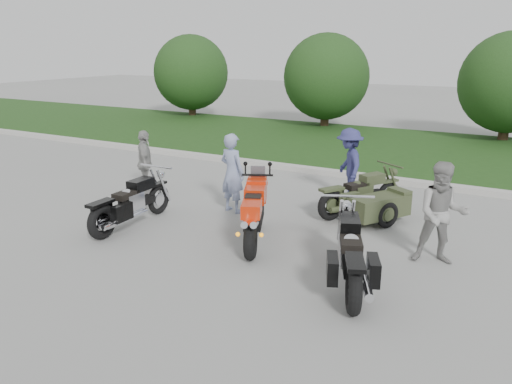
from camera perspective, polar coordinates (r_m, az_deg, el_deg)
The scene contains 14 objects.
ground at distance 9.02m, azimuth -5.87°, elevation -6.36°, with size 80.00×80.00×0.00m, color gray.
curb at distance 14.09m, azimuth 8.07°, elevation 2.28°, with size 60.00×0.30×0.15m, color #B1AFA7.
grass_strip at distance 17.94m, azimuth 12.86°, elevation 5.07°, with size 60.00×8.00×0.14m, color #284E1B.
tree_far_left at distance 25.15m, azimuth -7.44°, elevation 13.38°, with size 3.60×3.60×4.00m.
tree_mid_left at distance 21.78m, azimuth 8.03°, elevation 12.90°, with size 3.60×3.60×4.00m.
tree_mid_right at distance 20.36m, azimuth 27.09°, elevation 11.07°, with size 3.60×3.60×4.00m.
sportbike_red at distance 8.96m, azimuth -0.21°, elevation -2.21°, with size 1.07×2.08×1.05m.
cruiser_left at distance 10.13m, azimuth -14.34°, elevation -1.47°, with size 0.40×2.31×0.89m.
cruiser_right at distance 7.54m, azimuth 10.75°, elevation -7.27°, with size 1.13×2.35×0.96m.
cruiser_sidecar at distance 10.48m, azimuth 12.91°, elevation -1.10°, with size 1.72×2.06×0.85m.
person_stripe at distance 10.65m, azimuth -2.73°, elevation 2.17°, with size 0.63×0.41×1.72m, color #8793B8.
person_grey at distance 8.63m, azimuth 20.48°, elevation -2.34°, with size 0.83×0.65×1.71m, color gray.
person_denim at distance 11.64m, azimuth 10.57°, elevation 3.07°, with size 1.09×0.63×1.69m, color navy.
person_back at distance 12.22m, azimuth -12.57°, elevation 3.28°, with size 0.91×0.38×1.56m, color #999893.
Camera 1 is at (4.79, -6.80, 3.48)m, focal length 35.00 mm.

